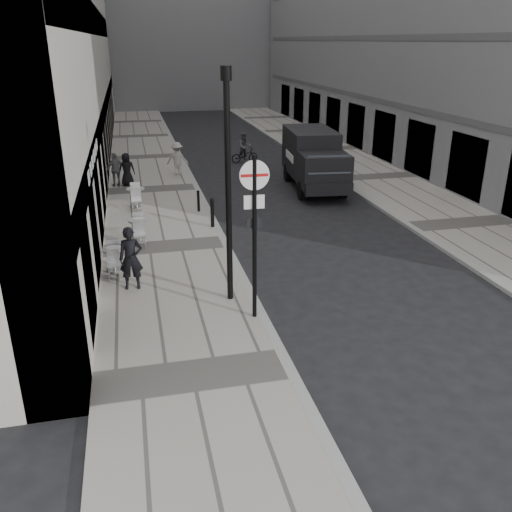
{
  "coord_description": "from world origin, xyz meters",
  "views": [
    {
      "loc": [
        -2.85,
        -6.71,
        6.48
      ],
      "look_at": [
        0.02,
        5.68,
        1.4
      ],
      "focal_mm": 38.0,
      "sensor_mm": 36.0,
      "label": 1
    }
  ],
  "objects_px": {
    "lamppost": "(228,178)",
    "cyclist": "(245,151)",
    "walking_man": "(131,258)",
    "sign_post": "(254,217)",
    "panel_van": "(314,157)"
  },
  "relations": [
    {
      "from": "walking_man",
      "to": "cyclist",
      "type": "relative_size",
      "value": 1.04
    },
    {
      "from": "panel_van",
      "to": "cyclist",
      "type": "height_order",
      "value": "panel_van"
    },
    {
      "from": "sign_post",
      "to": "lamppost",
      "type": "distance_m",
      "value": 1.38
    },
    {
      "from": "sign_post",
      "to": "panel_van",
      "type": "distance_m",
      "value": 13.33
    },
    {
      "from": "panel_van",
      "to": "cyclist",
      "type": "bearing_deg",
      "value": 112.89
    },
    {
      "from": "sign_post",
      "to": "lamppost",
      "type": "relative_size",
      "value": 0.69
    },
    {
      "from": "lamppost",
      "to": "cyclist",
      "type": "height_order",
      "value": "lamppost"
    },
    {
      "from": "lamppost",
      "to": "sign_post",
      "type": "bearing_deg",
      "value": -70.48
    },
    {
      "from": "walking_man",
      "to": "sign_post",
      "type": "relative_size",
      "value": 0.43
    },
    {
      "from": "walking_man",
      "to": "sign_post",
      "type": "bearing_deg",
      "value": -36.15
    },
    {
      "from": "sign_post",
      "to": "cyclist",
      "type": "bearing_deg",
      "value": 80.21
    },
    {
      "from": "lamppost",
      "to": "cyclist",
      "type": "xyz_separation_m",
      "value": [
        4.02,
        17.23,
        -2.71
      ]
    },
    {
      "from": "sign_post",
      "to": "panel_van",
      "type": "bearing_deg",
      "value": 66.62
    },
    {
      "from": "lamppost",
      "to": "cyclist",
      "type": "distance_m",
      "value": 17.9
    },
    {
      "from": "panel_van",
      "to": "walking_man",
      "type": "bearing_deg",
      "value": -125.26
    }
  ]
}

